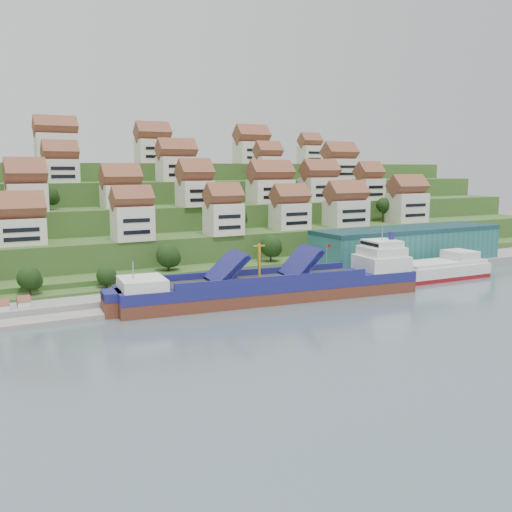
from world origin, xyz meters
TOP-DOWN VIEW (x-y plane):
  - ground at (0.00, 0.00)m, footprint 300.00×300.00m
  - quay at (20.00, 15.00)m, footprint 180.00×14.00m
  - pebble_beach at (-58.00, 12.00)m, footprint 45.00×20.00m
  - hillside at (0.00, 103.55)m, footprint 260.00×128.00m
  - hillside_village at (0.86, 60.21)m, footprint 159.84×65.34m
  - hillside_trees at (-7.30, 44.77)m, footprint 143.03×62.20m
  - warehouse at (52.00, 17.00)m, footprint 60.00×15.00m
  - flagpole at (18.11, 10.00)m, footprint 1.28×0.16m
  - cargo_ship at (-1.07, 0.52)m, footprint 70.16×18.10m
  - second_ship at (50.00, 1.33)m, footprint 26.87×10.60m

SIDE VIEW (x-z plane):
  - ground at x=0.00m, z-range 0.00..0.00m
  - pebble_beach at x=-58.00m, z-range 0.00..1.00m
  - quay at x=20.00m, z-range 0.00..2.20m
  - second_ship at x=50.00m, z-range -1.53..6.19m
  - cargo_ship at x=-1.07m, z-range -4.65..10.63m
  - flagpole at x=18.11m, z-range 2.88..10.88m
  - warehouse at x=52.00m, z-range 2.20..12.20m
  - hillside at x=0.00m, z-range -4.84..26.16m
  - hillside_trees at x=-7.30m, z-range 1.14..32.09m
  - hillside_village at x=0.86m, z-range 9.55..38.82m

